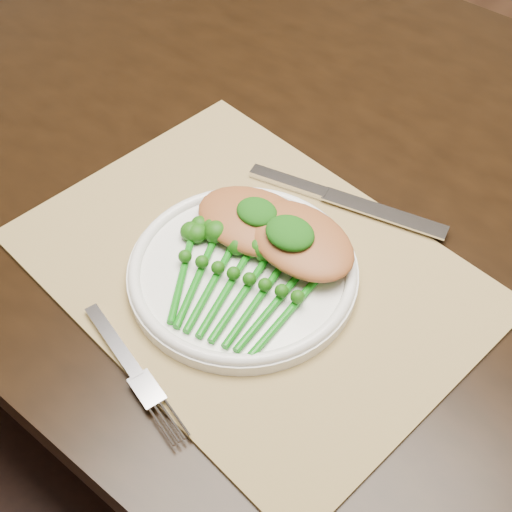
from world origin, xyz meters
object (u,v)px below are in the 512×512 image
Objects in this scene: dining_table at (306,336)px; dinner_plate at (243,271)px; chicken_fillet_left at (255,221)px; placemat at (250,269)px; broccolini_bundle at (233,294)px.

dinner_plate is at bearing -77.82° from dining_table.
chicken_fillet_left is (-0.02, 0.05, 0.02)m from dinner_plate.
placemat is 0.06m from broccolini_bundle.
chicken_fillet_left reaches higher than dinner_plate.
chicken_fillet_left is at bearing 116.18° from dinner_plate.
dining_table is 0.46m from broccolini_bundle.
chicken_fillet_left is at bearing -83.23° from dining_table.
broccolini_bundle is (0.02, -0.03, 0.01)m from dinner_plate.
placemat is 2.56× the size of broccolini_bundle.
chicken_fillet_left is 0.72× the size of broccolini_bundle.
dining_table is 12.05× the size of chicken_fillet_left.
dinner_plate reaches higher than placemat.
dinner_plate is (0.04, -0.20, 0.39)m from dining_table.
dinner_plate is at bearing -71.00° from chicken_fillet_left.
chicken_fillet_left is at bearing 129.50° from placemat.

